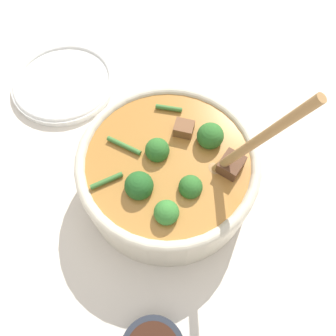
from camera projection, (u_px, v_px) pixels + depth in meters
name	position (u px, v px, depth m)	size (l,w,h in m)	color
ground_plane	(168.00, 185.00, 0.54)	(4.00, 4.00, 0.00)	silver
stew_bowl	(168.00, 170.00, 0.50)	(0.27, 0.27, 0.26)	beige
empty_plate	(64.00, 82.00, 0.64)	(0.20, 0.20, 0.02)	white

